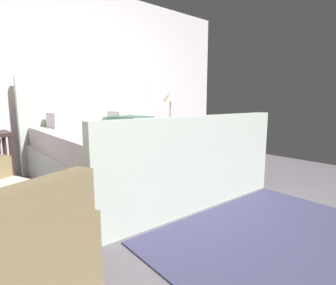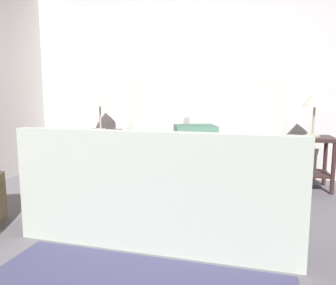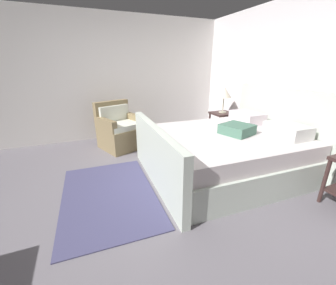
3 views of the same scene
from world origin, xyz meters
The scene contains 6 objects.
ground_plane centered at (0.00, 0.00, -0.01)m, with size 5.08×5.34×0.02m, color slate.
wall_back centered at (0.00, 2.73, 1.29)m, with size 5.20×0.12×2.58m, color silver.
bed centered at (-0.15, 1.45, 0.35)m, with size 2.06×2.30×1.24m.
nightstand_right centered at (1.16, 2.22, 0.40)m, with size 0.44×0.44×0.60m.
table_lamp_right centered at (1.16, 2.22, 1.00)m, with size 0.26×0.26×0.51m.
area_rug centered at (-0.15, -0.32, 0.01)m, with size 1.75×1.12×0.01m, color #46446A.
Camera 1 is at (-1.86, -1.19, 0.95)m, focal length 28.56 mm.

